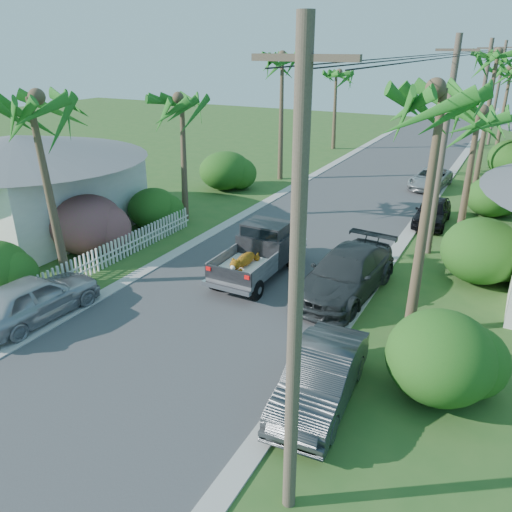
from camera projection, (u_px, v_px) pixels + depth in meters
The scene contains 31 objects.
ground at pixel (138, 372), 14.16m from camera, with size 120.00×120.00×0.00m, color #2D5620.
road at pixel (377, 179), 34.49m from camera, with size 8.00×100.00×0.02m, color #38383A.
curb_left at pixel (319, 172), 36.34m from camera, with size 0.60×100.00×0.06m, color #A5A39E.
curb_right at pixel (442, 187), 32.63m from camera, with size 0.60×100.00×0.06m, color #A5A39E.
pickup_truck at pixel (263, 249), 20.01m from camera, with size 1.98×5.12×2.06m.
parked_car_rn at pixel (320, 378), 12.70m from camera, with size 1.55×4.44×1.46m, color #2E3133.
parked_car_rm at pixel (346, 274), 18.31m from camera, with size 2.29×5.63×1.63m, color #2B2E30.
parked_car_rf at pixel (432, 212), 25.62m from camera, with size 1.58×3.93×1.34m, color black.
parked_car_rd at pixel (430, 179), 32.21m from camera, with size 2.01×4.37×1.21m, color #9EA2A5.
parked_car_ln at pixel (34, 298), 16.62m from camera, with size 1.83×4.54×1.55m, color #A8AAAF.
palm_l_a at pixel (33, 98), 16.58m from camera, with size 4.40×4.40×8.20m.
palm_l_b at pixel (180, 99), 24.46m from camera, with size 4.40×4.40×7.40m.
palm_l_c at pixel (282, 56), 31.56m from camera, with size 4.40×4.40×9.20m.
palm_l_d at pixel (337, 73), 42.11m from camera, with size 4.40×4.40×7.70m.
palm_r_a at pixel (443, 91), 13.43m from camera, with size 4.40×4.40×8.70m.
palm_r_b at pixel (480, 112), 21.19m from camera, with size 4.40×4.40×7.20m.
palm_r_c at pixel (498, 54), 29.47m from camera, with size 4.40×4.40×9.40m.
palm_r_d at pixel (511, 69), 41.26m from camera, with size 4.40×4.40×8.00m.
shrub_l_b at pixel (87, 224), 21.90m from camera, with size 3.00×3.30×2.60m, color #B2195C.
shrub_l_c at pixel (153, 208), 25.10m from camera, with size 2.40×2.64×2.00m, color #1D4E16.
shrub_l_d at pixel (225, 170), 31.79m from camera, with size 3.20×3.52×2.40m, color #1D4E16.
shrub_r_a at pixel (441, 356), 12.87m from camera, with size 2.80×3.08×2.30m, color #1D4E16.
shrub_r_b at pixel (481, 251), 19.25m from camera, with size 3.00×3.30×2.50m, color #1D4E16.
shrub_r_c at pixel (491, 197), 26.78m from camera, with size 2.60×2.86×2.10m, color #1D4E16.
shrub_r_d at pixel (512, 159), 34.60m from camera, with size 3.20×3.52×2.60m, color #1D4E16.
picket_fence at pixel (112, 252), 21.03m from camera, with size 0.10×11.00×1.00m, color white.
house_left at pixel (23, 187), 24.64m from camera, with size 9.00×8.00×4.60m.
utility_pole_a at pixel (296, 302), 8.32m from camera, with size 1.60×0.26×9.00m.
utility_pole_b at pixel (443, 150), 20.52m from camera, with size 1.60×0.26×9.00m.
utility_pole_c at pixel (480, 111), 32.72m from camera, with size 1.60×0.26×9.00m.
utility_pole_d at pixel (497, 93), 44.93m from camera, with size 1.60×0.26×9.00m.
Camera 1 is at (8.47, -8.81, 8.56)m, focal length 35.00 mm.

